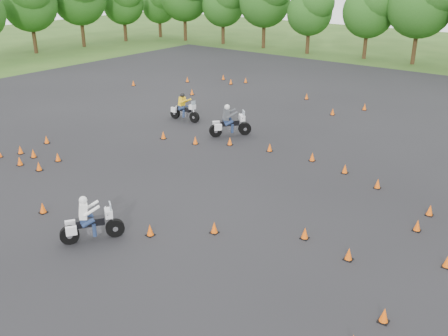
% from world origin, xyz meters
% --- Properties ---
extents(ground, '(140.00, 140.00, 0.00)m').
position_xyz_m(ground, '(0.00, 0.00, 0.00)').
color(ground, '#2D5119').
rests_on(ground, ground).
extents(asphalt_pad, '(62.00, 62.00, 0.00)m').
position_xyz_m(asphalt_pad, '(0.00, 6.00, 0.01)').
color(asphalt_pad, black).
rests_on(asphalt_pad, ground).
extents(traffic_cones, '(36.16, 33.32, 0.45)m').
position_xyz_m(traffic_cones, '(-0.43, 6.56, 0.23)').
color(traffic_cones, '#FF5D0A').
rests_on(traffic_cones, asphalt_pad).
extents(rider_grey, '(2.26, 2.50, 2.00)m').
position_xyz_m(rider_grey, '(-4.61, 10.65, 1.00)').
color(rider_grey, '#3E4146').
rests_on(rider_grey, ground).
extents(rider_yellow, '(2.38, 0.81, 1.82)m').
position_xyz_m(rider_yellow, '(-8.93, 11.35, 0.91)').
color(rider_yellow, yellow).
rests_on(rider_yellow, ground).
extents(rider_white, '(1.94, 2.39, 1.84)m').
position_xyz_m(rider_white, '(-1.36, -2.39, 0.93)').
color(rider_white, white).
rests_on(rider_white, ground).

